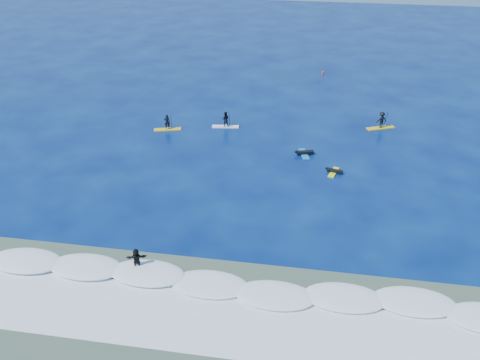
% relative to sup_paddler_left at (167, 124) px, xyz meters
% --- Properties ---
extents(ground, '(160.00, 160.00, 0.00)m').
position_rel_sup_paddler_left_xyz_m(ground, '(8.10, -12.00, -0.58)').
color(ground, '#04114A').
rests_on(ground, ground).
extents(shallow_water, '(90.00, 13.00, 0.01)m').
position_rel_sup_paddler_left_xyz_m(shallow_water, '(8.10, -26.00, -0.58)').
color(shallow_water, '#3E5546').
rests_on(shallow_water, ground).
extents(breaking_wave, '(40.00, 6.00, 0.30)m').
position_rel_sup_paddler_left_xyz_m(breaking_wave, '(8.10, -22.00, -0.58)').
color(breaking_wave, white).
rests_on(breaking_wave, ground).
extents(whitewater, '(34.00, 5.00, 0.02)m').
position_rel_sup_paddler_left_xyz_m(whitewater, '(8.10, -25.00, -0.58)').
color(whitewater, silver).
rests_on(whitewater, ground).
extents(sup_paddler_left, '(2.73, 1.41, 1.86)m').
position_rel_sup_paddler_left_xyz_m(sup_paddler_left, '(0.00, 0.00, 0.00)').
color(sup_paddler_left, gold).
rests_on(sup_paddler_left, ground).
extents(sup_paddler_center, '(2.72, 1.02, 1.87)m').
position_rel_sup_paddler_left_xyz_m(sup_paddler_center, '(5.49, 1.63, 0.11)').
color(sup_paddler_center, white).
rests_on(sup_paddler_center, ground).
extents(sup_paddler_right, '(2.88, 1.81, 1.99)m').
position_rel_sup_paddler_left_xyz_m(sup_paddler_right, '(20.71, 3.87, 0.19)').
color(sup_paddler_right, gold).
rests_on(sup_paddler_right, ground).
extents(prone_paddler_near, '(1.49, 1.95, 0.40)m').
position_rel_sup_paddler_left_xyz_m(prone_paddler_near, '(16.28, -6.29, -0.45)').
color(prone_paddler_near, yellow).
rests_on(prone_paddler_near, ground).
extents(prone_paddler_far, '(1.73, 2.27, 0.46)m').
position_rel_sup_paddler_left_xyz_m(prone_paddler_far, '(13.61, -3.26, -0.43)').
color(prone_paddler_far, blue).
rests_on(prone_paddler_far, ground).
extents(wave_surfer, '(2.13, 1.16, 1.49)m').
position_rel_sup_paddler_left_xyz_m(wave_surfer, '(4.34, -21.41, 0.26)').
color(wave_surfer, silver).
rests_on(wave_surfer, breaking_wave).
extents(marker_buoy, '(0.25, 0.25, 0.60)m').
position_rel_sup_paddler_left_xyz_m(marker_buoy, '(14.51, 20.03, -0.32)').
color(marker_buoy, red).
rests_on(marker_buoy, ground).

